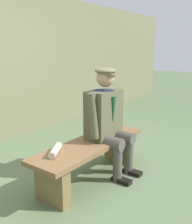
{
  "coord_description": "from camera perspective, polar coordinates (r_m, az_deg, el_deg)",
  "views": [
    {
      "loc": [
        2.28,
        1.79,
        1.55
      ],
      "look_at": [
        -0.11,
        0.0,
        0.81
      ],
      "focal_mm": 41.9,
      "sensor_mm": 36.0,
      "label": 1
    }
  ],
  "objects": [
    {
      "name": "rolled_magazine",
      "position": [
        2.8,
        -8.88,
        -8.27
      ],
      "size": [
        0.3,
        0.22,
        0.08
      ],
      "primitive_type": "cylinder",
      "rotation": [
        0.0,
        1.57,
        0.54
      ],
      "color": "beige",
      "rests_on": "bench"
    },
    {
      "name": "seated_man",
      "position": [
        3.19,
        2.54,
        -1.06
      ],
      "size": [
        0.65,
        0.61,
        1.32
      ],
      "color": "#515138",
      "rests_on": "ground"
    },
    {
      "name": "bench",
      "position": [
        3.15,
        -1.18,
        -9.06
      ],
      "size": [
        1.63,
        0.48,
        0.46
      ],
      "color": "brown",
      "rests_on": "ground"
    },
    {
      "name": "ground_plane",
      "position": [
        3.28,
        -1.15,
        -14.2
      ],
      "size": [
        30.0,
        30.0,
        0.0
      ],
      "primitive_type": "plane",
      "color": "#576C4A"
    }
  ]
}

